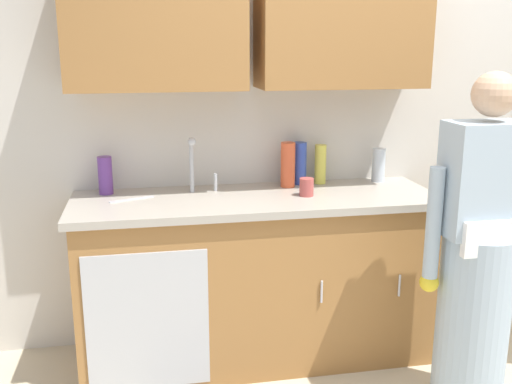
{
  "coord_description": "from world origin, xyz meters",
  "views": [
    {
      "loc": [
        -1.12,
        -2.28,
        1.72
      ],
      "look_at": [
        -0.58,
        0.55,
        1.0
      ],
      "focal_mm": 40.89,
      "sensor_mm": 36.0,
      "label": 1
    }
  ],
  "objects_px": {
    "bottle_soap": "(379,165)",
    "bottle_water_tall": "(300,163)",
    "sink": "(202,201)",
    "bottle_cleaner_spray": "(320,164)",
    "cup_by_sink": "(307,187)",
    "knife_on_counter": "(132,199)",
    "person_at_sink": "(477,272)",
    "bottle_dish_liquid": "(105,175)",
    "bottle_water_short": "(288,165)"
  },
  "relations": [
    {
      "from": "bottle_water_short",
      "to": "knife_on_counter",
      "type": "height_order",
      "value": "bottle_water_short"
    },
    {
      "from": "sink",
      "to": "bottle_soap",
      "type": "relative_size",
      "value": 2.53
    },
    {
      "from": "sink",
      "to": "bottle_dish_liquid",
      "type": "distance_m",
      "value": 0.55
    },
    {
      "from": "bottle_soap",
      "to": "cup_by_sink",
      "type": "bearing_deg",
      "value": -153.34
    },
    {
      "from": "bottle_dish_liquid",
      "to": "cup_by_sink",
      "type": "relative_size",
      "value": 2.13
    },
    {
      "from": "cup_by_sink",
      "to": "bottle_water_tall",
      "type": "bearing_deg",
      "value": 82.91
    },
    {
      "from": "bottle_cleaner_spray",
      "to": "knife_on_counter",
      "type": "height_order",
      "value": "bottle_cleaner_spray"
    },
    {
      "from": "bottle_water_tall",
      "to": "bottle_cleaner_spray",
      "type": "distance_m",
      "value": 0.12
    },
    {
      "from": "bottle_water_tall",
      "to": "knife_on_counter",
      "type": "bearing_deg",
      "value": -168.56
    },
    {
      "from": "bottle_dish_liquid",
      "to": "bottle_water_tall",
      "type": "bearing_deg",
      "value": 1.84
    },
    {
      "from": "bottle_water_tall",
      "to": "bottle_cleaner_spray",
      "type": "relative_size",
      "value": 1.07
    },
    {
      "from": "bottle_cleaner_spray",
      "to": "person_at_sink",
      "type": "bearing_deg",
      "value": -59.97
    },
    {
      "from": "bottle_dish_liquid",
      "to": "bottle_cleaner_spray",
      "type": "bearing_deg",
      "value": 1.15
    },
    {
      "from": "sink",
      "to": "bottle_cleaner_spray",
      "type": "xyz_separation_m",
      "value": [
        0.72,
        0.22,
        0.13
      ]
    },
    {
      "from": "sink",
      "to": "bottle_soap",
      "type": "xyz_separation_m",
      "value": [
        1.07,
        0.2,
        0.11
      ]
    },
    {
      "from": "person_at_sink",
      "to": "bottle_dish_liquid",
      "type": "bearing_deg",
      "value": 153.62
    },
    {
      "from": "bottle_water_tall",
      "to": "cup_by_sink",
      "type": "height_order",
      "value": "bottle_water_tall"
    },
    {
      "from": "person_at_sink",
      "to": "bottle_cleaner_spray",
      "type": "bearing_deg",
      "value": 120.03
    },
    {
      "from": "bottle_water_short",
      "to": "bottle_cleaner_spray",
      "type": "bearing_deg",
      "value": 12.84
    },
    {
      "from": "bottle_dish_liquid",
      "to": "cup_by_sink",
      "type": "height_order",
      "value": "bottle_dish_liquid"
    },
    {
      "from": "sink",
      "to": "person_at_sink",
      "type": "distance_m",
      "value": 1.41
    },
    {
      "from": "bottle_dish_liquid",
      "to": "knife_on_counter",
      "type": "distance_m",
      "value": 0.23
    },
    {
      "from": "bottle_dish_liquid",
      "to": "bottle_soap",
      "type": "bearing_deg",
      "value": 0.39
    },
    {
      "from": "bottle_water_tall",
      "to": "sink",
      "type": "bearing_deg",
      "value": -159.13
    },
    {
      "from": "bottle_water_tall",
      "to": "bottle_water_short",
      "type": "height_order",
      "value": "bottle_water_short"
    },
    {
      "from": "sink",
      "to": "knife_on_counter",
      "type": "xyz_separation_m",
      "value": [
        -0.37,
        0.03,
        0.02
      ]
    },
    {
      "from": "sink",
      "to": "bottle_dish_liquid",
      "type": "xyz_separation_m",
      "value": [
        -0.5,
        0.19,
        0.12
      ]
    },
    {
      "from": "person_at_sink",
      "to": "bottle_dish_liquid",
      "type": "xyz_separation_m",
      "value": [
        -1.73,
        0.86,
        0.35
      ]
    },
    {
      "from": "cup_by_sink",
      "to": "person_at_sink",
      "type": "bearing_deg",
      "value": -42.46
    },
    {
      "from": "bottle_water_tall",
      "to": "bottle_soap",
      "type": "relative_size",
      "value": 1.24
    },
    {
      "from": "bottle_dish_liquid",
      "to": "bottle_water_short",
      "type": "bearing_deg",
      "value": -1.28
    },
    {
      "from": "person_at_sink",
      "to": "bottle_water_short",
      "type": "height_order",
      "value": "person_at_sink"
    },
    {
      "from": "bottle_water_tall",
      "to": "bottle_water_short",
      "type": "xyz_separation_m",
      "value": [
        -0.08,
        -0.06,
        0.01
      ]
    },
    {
      "from": "person_at_sink",
      "to": "bottle_water_short",
      "type": "bearing_deg",
      "value": 130.63
    },
    {
      "from": "sink",
      "to": "knife_on_counter",
      "type": "height_order",
      "value": "sink"
    },
    {
      "from": "sink",
      "to": "bottle_soap",
      "type": "height_order",
      "value": "sink"
    },
    {
      "from": "bottle_soap",
      "to": "bottle_water_tall",
      "type": "bearing_deg",
      "value": 177.06
    },
    {
      "from": "bottle_soap",
      "to": "bottle_cleaner_spray",
      "type": "distance_m",
      "value": 0.36
    },
    {
      "from": "person_at_sink",
      "to": "cup_by_sink",
      "type": "relative_size",
      "value": 16.77
    },
    {
      "from": "sink",
      "to": "bottle_soap",
      "type": "bearing_deg",
      "value": 10.67
    },
    {
      "from": "bottle_soap",
      "to": "person_at_sink",
      "type": "bearing_deg",
      "value": -79.9
    },
    {
      "from": "bottle_dish_liquid",
      "to": "cup_by_sink",
      "type": "distance_m",
      "value": 1.09
    },
    {
      "from": "bottle_cleaner_spray",
      "to": "knife_on_counter",
      "type": "relative_size",
      "value": 0.95
    },
    {
      "from": "bottle_water_short",
      "to": "cup_by_sink",
      "type": "height_order",
      "value": "bottle_water_short"
    },
    {
      "from": "bottle_water_tall",
      "to": "knife_on_counter",
      "type": "relative_size",
      "value": 1.02
    },
    {
      "from": "bottle_water_short",
      "to": "bottle_soap",
      "type": "bearing_deg",
      "value": 3.39
    },
    {
      "from": "sink",
      "to": "person_at_sink",
      "type": "height_order",
      "value": "person_at_sink"
    },
    {
      "from": "bottle_water_tall",
      "to": "cup_by_sink",
      "type": "distance_m",
      "value": 0.29
    },
    {
      "from": "person_at_sink",
      "to": "bottle_soap",
      "type": "bearing_deg",
      "value": 100.1
    },
    {
      "from": "bottle_water_short",
      "to": "bottle_cleaner_spray",
      "type": "relative_size",
      "value": 1.12
    }
  ]
}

